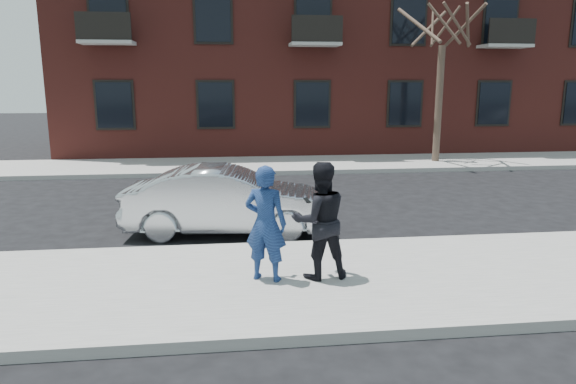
{
  "coord_description": "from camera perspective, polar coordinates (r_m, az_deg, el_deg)",
  "views": [
    {
      "loc": [
        -3.27,
        -7.38,
        2.98
      ],
      "look_at": [
        -2.35,
        0.4,
        1.33
      ],
      "focal_mm": 32.0,
      "sensor_mm": 36.0,
      "label": 1
    }
  ],
  "objects": [
    {
      "name": "far_sidewalk",
      "position": [
        19.14,
        3.19,
        3.14
      ],
      "size": [
        50.0,
        3.5,
        0.15
      ],
      "primitive_type": "cube",
      "color": "gray",
      "rests_on": "ground"
    },
    {
      "name": "street_tree",
      "position": [
        20.11,
        16.97,
        18.67
      ],
      "size": [
        3.6,
        3.6,
        6.8
      ],
      "color": "#3E3025",
      "rests_on": "far_sidewalk"
    },
    {
      "name": "man_hoodie",
      "position": [
        7.45,
        -2.5,
        -3.5
      ],
      "size": [
        0.73,
        0.62,
        1.71
      ],
      "rotation": [
        0.0,
        0.0,
        2.74
      ],
      "color": "navy",
      "rests_on": "near_sidewalk"
    },
    {
      "name": "apartment_building",
      "position": [
        26.11,
        5.24,
        18.83
      ],
      "size": [
        24.3,
        10.3,
        12.3
      ],
      "color": "maroon",
      "rests_on": "ground"
    },
    {
      "name": "near_curb",
      "position": [
        9.94,
        12.84,
        -5.41
      ],
      "size": [
        50.0,
        0.1,
        0.15
      ],
      "primitive_type": "cube",
      "color": "#999691",
      "rests_on": "ground"
    },
    {
      "name": "silver_sedan",
      "position": [
        10.41,
        -6.63,
        -0.96
      ],
      "size": [
        4.24,
        1.83,
        1.36
      ],
      "primitive_type": "imported",
      "rotation": [
        0.0,
        0.0,
        1.47
      ],
      "color": "#B7BABF",
      "rests_on": "ground"
    },
    {
      "name": "near_sidewalk",
      "position": [
        8.36,
        16.96,
        -8.99
      ],
      "size": [
        50.0,
        3.5,
        0.15
      ],
      "primitive_type": "cube",
      "color": "gray",
      "rests_on": "ground"
    },
    {
      "name": "far_curb",
      "position": [
        17.39,
        4.2,
        2.24
      ],
      "size": [
        50.0,
        0.1,
        0.15
      ],
      "primitive_type": "cube",
      "color": "#999691",
      "rests_on": "ground"
    },
    {
      "name": "man_peacoat",
      "position": [
        7.55,
        3.57,
        -3.19
      ],
      "size": [
        0.92,
        0.75,
        1.74
      ],
      "rotation": [
        0.0,
        0.0,
        3.25
      ],
      "color": "black",
      "rests_on": "near_sidewalk"
    },
    {
      "name": "ground",
      "position": [
        8.6,
        16.27,
        -8.89
      ],
      "size": [
        100.0,
        100.0,
        0.0
      ],
      "primitive_type": "plane",
      "color": "black",
      "rests_on": "ground"
    }
  ]
}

